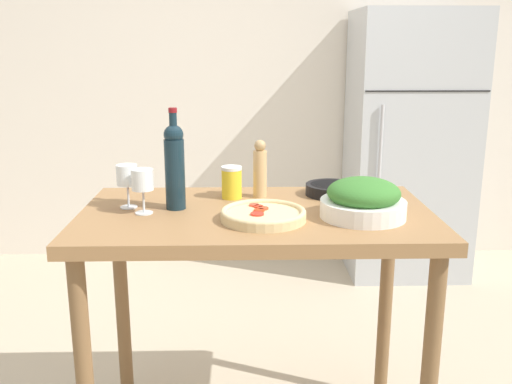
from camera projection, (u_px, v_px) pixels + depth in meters
The scene contains 11 objects.
wall_back at pixel (249, 77), 4.00m from camera, with size 6.40×0.06×2.60m.
refrigerator at pixel (409, 146), 3.78m from camera, with size 0.76×0.65×1.73m.
prep_counter at pixel (256, 246), 2.02m from camera, with size 1.23×0.70×0.95m.
wine_bottle at pixel (175, 164), 1.98m from camera, with size 0.07×0.07×0.36m.
wine_glass_near at pixel (143, 182), 1.93m from camera, with size 0.07×0.07×0.16m.
wine_glass_far at pixel (127, 177), 2.00m from camera, with size 0.07×0.07×0.16m.
pepper_mill at pixel (260, 170), 2.15m from camera, with size 0.05×0.05×0.22m.
salad_bowl at pixel (363, 200), 1.90m from camera, with size 0.29×0.29×0.14m.
homemade_pizza at pixel (263, 214), 1.88m from camera, with size 0.28×0.28×0.04m.
salt_canister at pixel (232, 182), 2.14m from camera, with size 0.08×0.08×0.12m.
cast_iron_skillet at pixel (332, 189), 2.20m from camera, with size 0.32×0.20×0.04m.
Camera 1 is at (-0.05, -1.91, 1.51)m, focal length 40.00 mm.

